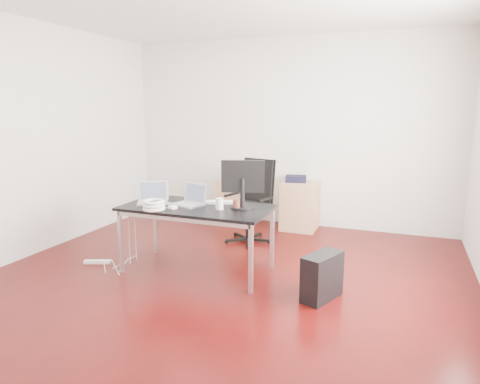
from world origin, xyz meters
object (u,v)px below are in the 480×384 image
(filing_cabinet_right, at_px, (300,206))
(pc_tower, at_px, (322,277))
(office_chair, at_px, (252,197))
(filing_cabinet_left, at_px, (237,201))
(desk, at_px, (197,211))

(filing_cabinet_right, relative_size, pc_tower, 1.56)
(office_chair, bearing_deg, filing_cabinet_left, 138.97)
(desk, distance_m, filing_cabinet_left, 2.07)
(office_chair, xyz_separation_m, pc_tower, (1.22, -1.48, -0.39))
(office_chair, height_order, pc_tower, office_chair)
(filing_cabinet_left, height_order, pc_tower, filing_cabinet_left)
(filing_cabinet_right, bearing_deg, pc_tower, -71.65)
(office_chair, xyz_separation_m, filing_cabinet_right, (0.48, 0.77, -0.26))
(office_chair, bearing_deg, desk, -83.26)
(office_chair, distance_m, filing_cabinet_right, 0.94)
(filing_cabinet_right, height_order, pc_tower, filing_cabinet_right)
(filing_cabinet_right, xyz_separation_m, pc_tower, (0.74, -2.25, -0.13))
(filing_cabinet_left, relative_size, filing_cabinet_right, 1.00)
(desk, relative_size, filing_cabinet_left, 2.29)
(filing_cabinet_right, bearing_deg, filing_cabinet_left, 180.00)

